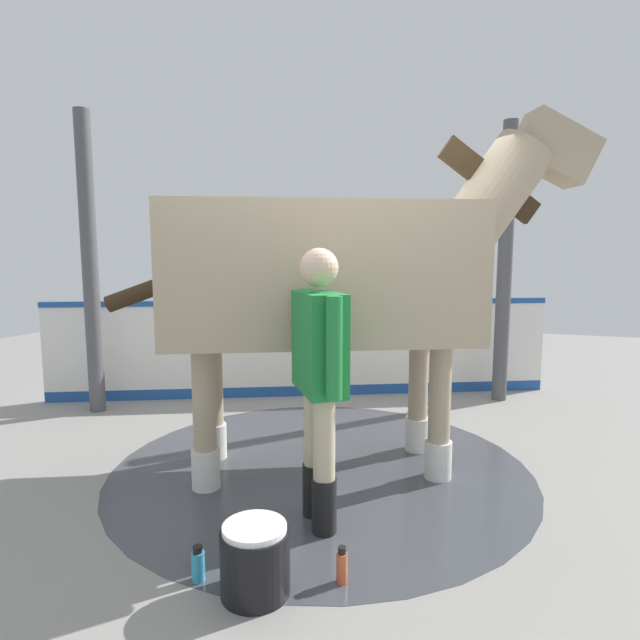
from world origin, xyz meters
The scene contains 10 objects.
ground_plane centered at (0.00, 0.00, -0.01)m, with size 16.00×16.00×0.02m, color gray.
wet_patch centered at (0.06, -0.04, 0.00)m, with size 3.20×3.20×0.00m, color #42444C.
barrier_wall centered at (0.91, -1.93, 0.52)m, with size 5.32×2.45×1.13m.
roof_post_near centered at (-1.26, -2.49, 1.54)m, with size 0.16×0.16×3.07m, color #4C4C51.
roof_post_far centered at (2.77, -0.67, 1.54)m, with size 0.16×0.16×3.07m, color #4C4C51.
horse centered at (-0.05, -0.09, 1.50)m, with size 3.41×1.89×2.71m.
handler centered at (-0.19, 0.75, 0.97)m, with size 0.46×0.57×1.68m.
wash_bucket centered at (-0.11, 1.48, 0.17)m, with size 0.34×0.34×0.35m.
bottle_shampoo centered at (0.20, 1.49, 0.09)m, with size 0.07×0.07×0.19m.
bottle_spray centered at (-0.49, 1.27, 0.09)m, with size 0.06×0.06×0.19m.
Camera 1 is at (-1.15, 3.58, 1.65)m, focal length 28.84 mm.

